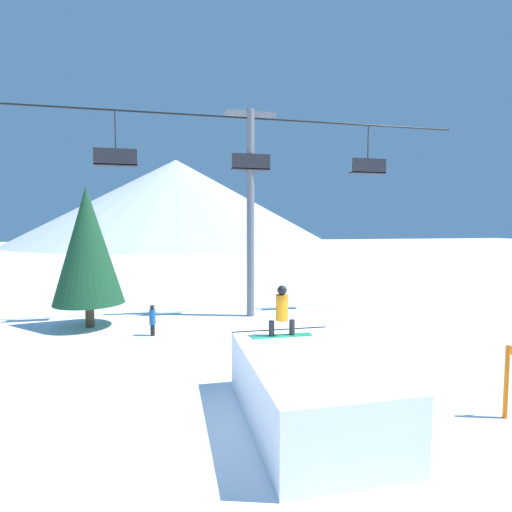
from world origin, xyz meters
The scene contains 8 objects.
ground_plane centered at (0.00, 0.00, 0.00)m, with size 220.00×220.00×0.00m, color white.
mountain_ridge centered at (0.00, 89.62, 9.96)m, with size 73.48×73.48×19.92m.
snow_ramp centered at (0.84, -0.09, 0.74)m, with size 2.67×4.73×1.48m.
snowboarder centered at (0.69, 1.56, 2.13)m, with size 1.56×0.32×1.32m.
chairlift centered at (1.70, 10.35, 6.02)m, with size 21.10×0.44×9.69m.
pine_tree_near centered at (-5.45, 9.81, 3.49)m, with size 2.91×2.91×5.99m.
trail_marker centered at (5.24, -0.87, 0.89)m, with size 0.41×0.10×1.67m.
distant_skier centered at (-2.78, 7.81, 0.67)m, with size 0.24×0.24×1.23m.
Camera 1 is at (-2.13, -8.14, 4.33)m, focal length 28.00 mm.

